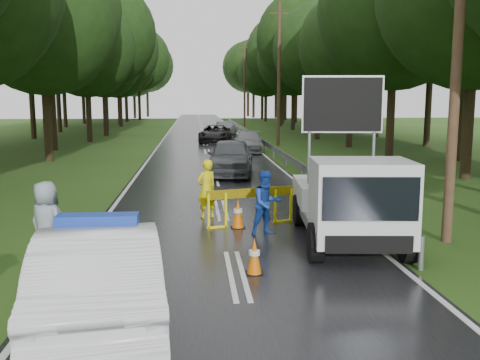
{
  "coord_description": "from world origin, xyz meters",
  "views": [
    {
      "loc": [
        -0.78,
        -9.96,
        3.42
      ],
      "look_at": [
        0.38,
        3.7,
        1.3
      ],
      "focal_mm": 40.0,
      "sensor_mm": 36.0,
      "label": 1
    }
  ],
  "objects": [
    {
      "name": "ground",
      "position": [
        0.0,
        0.0,
        0.0
      ],
      "size": [
        160.0,
        160.0,
        0.0
      ],
      "primitive_type": "plane",
      "color": "#264212",
      "rests_on": "ground"
    },
    {
      "name": "road",
      "position": [
        0.0,
        30.0,
        0.01
      ],
      "size": [
        7.0,
        140.0,
        0.02
      ],
      "primitive_type": "cube",
      "color": "black",
      "rests_on": "ground"
    },
    {
      "name": "guardrail",
      "position": [
        3.7,
        29.67,
        0.55
      ],
      "size": [
        0.12,
        60.06,
        0.7
      ],
      "color": "gray",
      "rests_on": "ground"
    },
    {
      "name": "utility_pole_near",
      "position": [
        5.2,
        2.0,
        5.06
      ],
      "size": [
        1.4,
        0.24,
        10.0
      ],
      "color": "#452D20",
      "rests_on": "ground"
    },
    {
      "name": "utility_pole_mid",
      "position": [
        5.2,
        28.0,
        5.06
      ],
      "size": [
        1.4,
        0.24,
        10.0
      ],
      "color": "#452D20",
      "rests_on": "ground"
    },
    {
      "name": "utility_pole_far",
      "position": [
        5.2,
        54.0,
        5.06
      ],
      "size": [
        1.4,
        0.24,
        10.0
      ],
      "color": "#452D20",
      "rests_on": "ground"
    },
    {
      "name": "police_sedan",
      "position": [
        -2.21,
        -2.19,
        0.79
      ],
      "size": [
        2.31,
        4.96,
        1.73
      ],
      "rotation": [
        0.0,
        0.0,
        3.28
      ],
      "color": "silver",
      "rests_on": "ground"
    },
    {
      "name": "work_truck",
      "position": [
        2.8,
        1.96,
        1.06
      ],
      "size": [
        2.59,
        5.08,
        3.91
      ],
      "rotation": [
        0.0,
        0.0,
        -0.09
      ],
      "color": "gray",
      "rests_on": "ground"
    },
    {
      "name": "barrier",
      "position": [
        0.7,
        4.0,
        0.77
      ],
      "size": [
        2.4,
        0.73,
        1.03
      ],
      "rotation": [
        0.0,
        0.0,
        0.28
      ],
      "color": "#F7EE0D",
      "rests_on": "ground"
    },
    {
      "name": "officer",
      "position": [
        -0.46,
        5.0,
        0.85
      ],
      "size": [
        0.74,
        0.66,
        1.7
      ],
      "primitive_type": "imported",
      "rotation": [
        0.0,
        0.0,
        3.67
      ],
      "color": "yellow",
      "rests_on": "ground"
    },
    {
      "name": "civilian",
      "position": [
        0.99,
        3.0,
        0.82
      ],
      "size": [
        0.97,
        0.87,
        1.63
      ],
      "primitive_type": "imported",
      "rotation": [
        0.0,
        0.0,
        0.38
      ],
      "color": "#183EA1",
      "rests_on": "ground"
    },
    {
      "name": "bystander_right",
      "position": [
        -3.8,
        0.9,
        0.88
      ],
      "size": [
        1.03,
        0.94,
        1.76
      ],
      "primitive_type": "imported",
      "rotation": [
        0.0,
        0.0,
        2.56
      ],
      "color": "gray",
      "rests_on": "ground"
    },
    {
      "name": "queue_car_first",
      "position": [
        0.8,
        13.51,
        0.81
      ],
      "size": [
        2.49,
        4.97,
        1.63
      ],
      "primitive_type": "imported",
      "rotation": [
        0.0,
        0.0,
        -0.12
      ],
      "color": "#3C3F43",
      "rests_on": "ground"
    },
    {
      "name": "queue_car_second",
      "position": [
        2.6,
        23.59,
        0.64
      ],
      "size": [
        2.28,
        4.57,
        1.27
      ],
      "primitive_type": "imported",
      "rotation": [
        0.0,
        0.0,
        -0.12
      ],
      "color": "#9D9EA5",
      "rests_on": "ground"
    },
    {
      "name": "queue_car_third",
      "position": [
        0.8,
        31.09,
        0.68
      ],
      "size": [
        2.82,
        5.12,
        1.36
      ],
      "primitive_type": "imported",
      "rotation": [
        0.0,
        0.0,
        -0.12
      ],
      "color": "black",
      "rests_on": "ground"
    },
    {
      "name": "queue_car_fourth",
      "position": [
        1.96,
        37.09,
        0.67
      ],
      "size": [
        1.64,
        4.11,
        1.33
      ],
      "primitive_type": "imported",
      "rotation": [
        0.0,
        0.0,
        0.06
      ],
      "color": "#42444A",
      "rests_on": "ground"
    },
    {
      "name": "cone_center",
      "position": [
        0.35,
        0.0,
        0.36
      ],
      "size": [
        0.35,
        0.35,
        0.74
      ],
      "color": "black",
      "rests_on": "ground"
    },
    {
      "name": "cone_far",
      "position": [
        0.33,
        3.74,
        0.39
      ],
      "size": [
        0.38,
        0.38,
        0.8
      ],
      "color": "black",
      "rests_on": "ground"
    },
    {
      "name": "cone_left_mid",
      "position": [
        -2.61,
        1.62,
        0.36
      ],
      "size": [
        0.35,
        0.35,
        0.73
      ],
      "color": "black",
      "rests_on": "ground"
    },
    {
      "name": "cone_right",
      "position": [
        3.22,
        3.18,
        0.37
      ],
      "size": [
        0.36,
        0.36,
        0.76
      ],
      "color": "black",
      "rests_on": "ground"
    }
  ]
}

